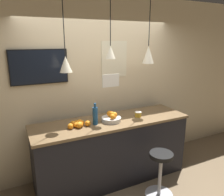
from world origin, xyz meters
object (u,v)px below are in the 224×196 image
(bar_stool, at_px, (160,169))
(spread_jar, at_px, (138,114))
(fruit_bowl, at_px, (112,118))
(mounted_tv, at_px, (39,67))
(juice_bottle, at_px, (95,115))

(bar_stool, distance_m, spread_jar, 0.88)
(bar_stool, bearing_deg, fruit_bowl, 126.49)
(fruit_bowl, xyz_separation_m, mounted_tv, (-0.92, 0.46, 0.76))
(fruit_bowl, bearing_deg, mounted_tv, 153.18)
(juice_bottle, distance_m, spread_jar, 0.74)
(bar_stool, bearing_deg, juice_bottle, 139.08)
(fruit_bowl, distance_m, spread_jar, 0.47)
(mounted_tv, bearing_deg, juice_bottle, -35.24)
(juice_bottle, distance_m, mounted_tv, 1.05)
(bar_stool, height_order, fruit_bowl, fruit_bowl)
(spread_jar, xyz_separation_m, mounted_tv, (-1.39, 0.46, 0.78))
(spread_jar, relative_size, mounted_tv, 0.13)
(spread_jar, bearing_deg, bar_stool, -90.69)
(bar_stool, relative_size, spread_jar, 6.52)
(juice_bottle, relative_size, spread_jar, 3.05)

